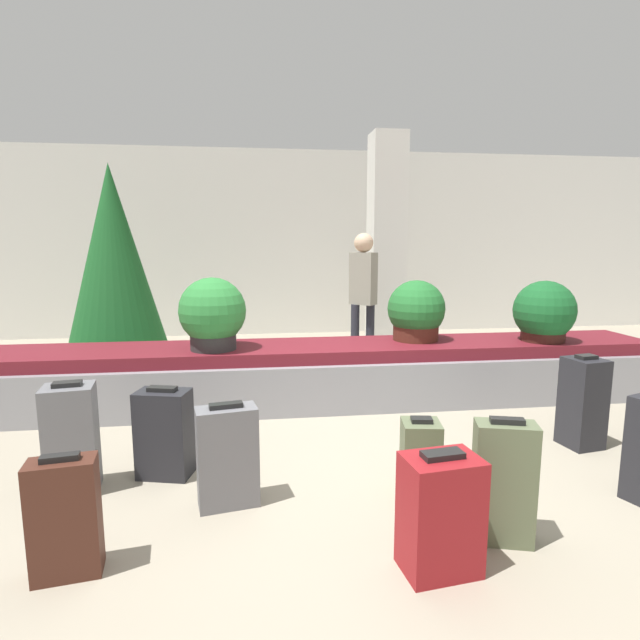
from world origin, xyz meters
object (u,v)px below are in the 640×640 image
(traveler_0, at_px, (363,288))
(suitcase_4, at_px, (503,482))
(potted_plant_1, at_px, (544,313))
(pillar, at_px, (386,244))
(suitcase_7, at_px, (164,433))
(decorated_tree, at_px, (114,263))
(suitcase_2, at_px, (583,402))
(suitcase_8, at_px, (227,456))
(potted_plant_0, at_px, (416,312))
(potted_plant_2, at_px, (213,314))
(suitcase_0, at_px, (420,456))
(suitcase_5, at_px, (71,439))
(suitcase_6, at_px, (65,518))
(suitcase_1, at_px, (440,514))

(traveler_0, bearing_deg, suitcase_4, 131.92)
(potted_plant_1, bearing_deg, pillar, 111.71)
(suitcase_7, bearing_deg, decorated_tree, 123.32)
(suitcase_2, relative_size, suitcase_8, 1.13)
(suitcase_2, relative_size, potted_plant_0, 1.18)
(potted_plant_2, height_order, decorated_tree, decorated_tree)
(suitcase_0, bearing_deg, suitcase_8, -169.92)
(suitcase_5, height_order, potted_plant_0, potted_plant_0)
(suitcase_2, height_order, potted_plant_0, potted_plant_0)
(suitcase_5, distance_m, suitcase_6, 0.92)
(suitcase_5, bearing_deg, pillar, 43.27)
(potted_plant_2, distance_m, traveler_0, 2.28)
(potted_plant_0, height_order, potted_plant_1, same)
(suitcase_5, xyz_separation_m, potted_plant_2, (0.79, 1.56, 0.58))
(suitcase_2, height_order, suitcase_7, suitcase_2)
(suitcase_6, distance_m, suitcase_8, 0.94)
(potted_plant_1, bearing_deg, suitcase_8, -149.87)
(potted_plant_1, bearing_deg, traveler_0, 138.30)
(pillar, bearing_deg, suitcase_0, -101.75)
(suitcase_2, relative_size, potted_plant_1, 1.18)
(suitcase_2, bearing_deg, suitcase_0, -169.26)
(suitcase_0, bearing_deg, suitcase_7, 174.69)
(suitcase_1, relative_size, potted_plant_0, 0.98)
(suitcase_7, xyz_separation_m, suitcase_8, (0.46, -0.46, 0.01))
(suitcase_4, xyz_separation_m, suitcase_5, (-2.52, 0.89, 0.02))
(suitcase_7, relative_size, potted_plant_1, 1.02)
(suitcase_4, distance_m, potted_plant_2, 3.05)
(suitcase_0, height_order, suitcase_4, suitcase_4)
(suitcase_8, distance_m, decorated_tree, 3.93)
(potted_plant_0, height_order, potted_plant_2, potted_plant_2)
(suitcase_5, xyz_separation_m, decorated_tree, (-0.51, 3.16, 1.01))
(suitcase_6, relative_size, traveler_0, 0.36)
(suitcase_2, bearing_deg, suitcase_6, -171.09)
(suitcase_7, xyz_separation_m, potted_plant_2, (0.24, 1.41, 0.63))
(suitcase_4, height_order, suitcase_5, suitcase_5)
(suitcase_7, xyz_separation_m, potted_plant_1, (3.63, 1.39, 0.58))
(traveler_0, bearing_deg, suitcase_2, 156.60)
(potted_plant_1, bearing_deg, potted_plant_0, 170.18)
(suitcase_4, xyz_separation_m, suitcase_6, (-2.25, 0.01, -0.04))
(potted_plant_1, bearing_deg, suitcase_7, -159.13)
(suitcase_2, xyz_separation_m, traveler_0, (-1.20, 2.72, 0.68))
(potted_plant_0, bearing_deg, suitcase_6, -134.76)
(suitcase_0, xyz_separation_m, decorated_tree, (-2.76, 3.45, 1.13))
(suitcase_2, distance_m, suitcase_5, 3.78)
(potted_plant_2, relative_size, decorated_tree, 0.27)
(pillar, relative_size, suitcase_1, 5.14)
(suitcase_1, height_order, potted_plant_2, potted_plant_2)
(decorated_tree, bearing_deg, suitcase_7, -70.53)
(potted_plant_0, bearing_deg, potted_plant_1, -9.82)
(suitcase_5, bearing_deg, suitcase_8, -26.15)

